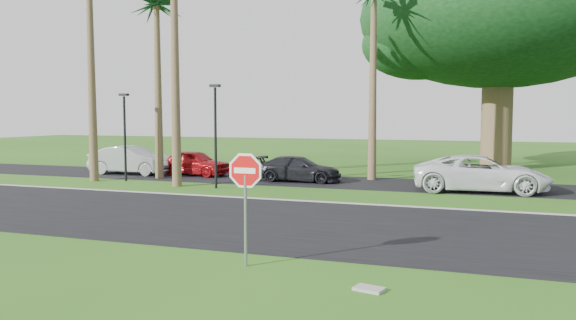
{
  "coord_description": "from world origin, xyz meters",
  "views": [
    {
      "loc": [
        5.36,
        -14.04,
        3.31
      ],
      "look_at": [
        -0.79,
        3.44,
        1.8
      ],
      "focal_mm": 35.0,
      "sensor_mm": 36.0,
      "label": 1
    }
  ],
  "objects_px": {
    "stop_sign_near": "(245,186)",
    "car_minivan": "(481,174)",
    "car_red": "(194,163)",
    "car_dark": "(298,169)",
    "car_silver": "(132,160)"
  },
  "relations": [
    {
      "from": "car_red",
      "to": "car_dark",
      "type": "height_order",
      "value": "car_red"
    },
    {
      "from": "car_dark",
      "to": "car_minivan",
      "type": "xyz_separation_m",
      "value": [
        8.52,
        -0.89,
        0.17
      ]
    },
    {
      "from": "car_red",
      "to": "car_dark",
      "type": "xyz_separation_m",
      "value": [
        6.2,
        -0.78,
        -0.07
      ]
    },
    {
      "from": "stop_sign_near",
      "to": "car_minivan",
      "type": "distance_m",
      "value": 14.97
    },
    {
      "from": "car_red",
      "to": "car_silver",
      "type": "bearing_deg",
      "value": 107.31
    },
    {
      "from": "car_silver",
      "to": "car_dark",
      "type": "bearing_deg",
      "value": -92.66
    },
    {
      "from": "stop_sign_near",
      "to": "car_dark",
      "type": "height_order",
      "value": "stop_sign_near"
    },
    {
      "from": "stop_sign_near",
      "to": "car_minivan",
      "type": "relative_size",
      "value": 0.47
    },
    {
      "from": "stop_sign_near",
      "to": "car_red",
      "type": "xyz_separation_m",
      "value": [
        -9.97,
        15.83,
        -1.09
      ]
    },
    {
      "from": "car_red",
      "to": "car_minivan",
      "type": "relative_size",
      "value": 0.71
    },
    {
      "from": "car_silver",
      "to": "car_red",
      "type": "xyz_separation_m",
      "value": [
        3.56,
        0.65,
        -0.09
      ]
    },
    {
      "from": "car_silver",
      "to": "car_red",
      "type": "bearing_deg",
      "value": -81.53
    },
    {
      "from": "car_minivan",
      "to": "car_red",
      "type": "bearing_deg",
      "value": 79.1
    },
    {
      "from": "car_silver",
      "to": "car_dark",
      "type": "xyz_separation_m",
      "value": [
        9.76,
        -0.13,
        -0.16
      ]
    },
    {
      "from": "stop_sign_near",
      "to": "car_red",
      "type": "relative_size",
      "value": 0.65
    }
  ]
}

